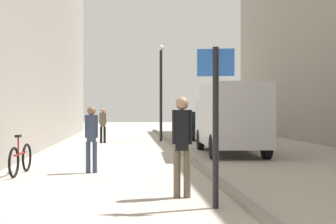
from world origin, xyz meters
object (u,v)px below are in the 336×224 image
at_px(delivery_van, 230,117).
at_px(bicycle_leaning, 21,159).
at_px(pedestrian_main_foreground, 103,123).
at_px(street_sign_post, 216,112).
at_px(lamp_post, 161,86).
at_px(pedestrian_far_crossing, 182,139).
at_px(pedestrian_mid_block, 91,135).
at_px(parked_car, 199,125).

bearing_deg(delivery_van, bicycle_leaning, -142.80).
bearing_deg(delivery_van, pedestrian_main_foreground, 133.32).
distance_m(street_sign_post, lamp_post, 14.89).
bearing_deg(bicycle_leaning, pedestrian_far_crossing, -38.01).
relative_size(pedestrian_mid_block, lamp_post, 0.35).
relative_size(parked_car, street_sign_post, 1.62).
distance_m(delivery_van, street_sign_post, 8.72).
height_order(pedestrian_main_foreground, pedestrian_far_crossing, pedestrian_far_crossing).
relative_size(pedestrian_mid_block, delivery_van, 0.34).
bearing_deg(delivery_van, pedestrian_far_crossing, -107.37).
distance_m(pedestrian_mid_block, bicycle_leaning, 1.80).
distance_m(pedestrian_far_crossing, street_sign_post, 1.11).
relative_size(pedestrian_main_foreground, street_sign_post, 0.63).
relative_size(pedestrian_mid_block, parked_car, 0.40).
bearing_deg(street_sign_post, parked_car, -84.51).
bearing_deg(bicycle_leaning, pedestrian_mid_block, 7.47).
distance_m(pedestrian_mid_block, pedestrian_far_crossing, 3.77).
height_order(pedestrian_main_foreground, parked_car, pedestrian_main_foreground).
distance_m(delivery_van, bicycle_leaning, 7.68).
distance_m(pedestrian_mid_block, parked_car, 13.30).
height_order(pedestrian_mid_block, pedestrian_far_crossing, pedestrian_far_crossing).
xyz_separation_m(pedestrian_main_foreground, lamp_post, (2.79, 0.96, 1.78)).
height_order(pedestrian_main_foreground, pedestrian_mid_block, pedestrian_mid_block).
distance_m(pedestrian_far_crossing, delivery_van, 8.00).
relative_size(pedestrian_mid_block, bicycle_leaning, 0.94).
distance_m(pedestrian_main_foreground, delivery_van, 7.27).
bearing_deg(parked_car, street_sign_post, -98.09).
relative_size(pedestrian_mid_block, pedestrian_far_crossing, 0.91).
relative_size(pedestrian_main_foreground, parked_car, 0.39).
xyz_separation_m(parked_car, bicycle_leaning, (-6.44, -12.55, -0.33)).
bearing_deg(street_sign_post, delivery_van, -90.94).
bearing_deg(pedestrian_main_foreground, bicycle_leaning, -94.95).
distance_m(lamp_post, bicycle_leaning, 11.84).
bearing_deg(street_sign_post, bicycle_leaning, -31.36).
bearing_deg(pedestrian_main_foreground, pedestrian_mid_block, -85.10).
height_order(lamp_post, bicycle_leaning, lamp_post).
height_order(parked_car, lamp_post, lamp_post).
height_order(pedestrian_mid_block, lamp_post, lamp_post).
distance_m(pedestrian_far_crossing, parked_car, 15.96).
bearing_deg(pedestrian_far_crossing, pedestrian_mid_block, 128.38).
height_order(pedestrian_far_crossing, street_sign_post, street_sign_post).
distance_m(pedestrian_mid_block, delivery_van, 6.24).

